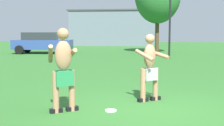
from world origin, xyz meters
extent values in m
plane|color=#2D6628|center=(0.00, 0.00, 0.00)|extent=(80.00, 80.00, 0.00)
cube|color=black|center=(-1.99, -0.45, 0.04)|extent=(0.28, 0.24, 0.09)
cylinder|color=tan|center=(-1.99, -0.45, 0.44)|extent=(0.13, 0.13, 0.87)
cube|color=black|center=(-1.70, -0.25, 0.04)|extent=(0.28, 0.24, 0.09)
cylinder|color=tan|center=(-1.70, -0.25, 0.44)|extent=(0.13, 0.13, 0.87)
cube|color=#28844C|center=(-1.85, -0.35, 0.71)|extent=(0.44, 0.41, 0.31)
ellipsoid|color=tan|center=(-1.85, -0.35, 1.19)|extent=(0.42, 0.38, 0.63)
cylinder|color=tan|center=(-2.10, -0.40, 1.22)|extent=(0.27, 0.54, 0.41)
cylinder|color=tan|center=(-1.71, -0.13, 1.22)|extent=(0.34, 0.58, 0.26)
sphere|color=tan|center=(-1.85, -0.35, 1.63)|extent=(0.24, 0.24, 0.24)
cube|color=black|center=(0.08, 0.94, 0.04)|extent=(0.28, 0.24, 0.09)
cylinder|color=tan|center=(0.08, 0.94, 0.40)|extent=(0.13, 0.13, 0.80)
cube|color=black|center=(-0.22, 0.74, 0.04)|extent=(0.28, 0.24, 0.09)
cylinder|color=tan|center=(-0.22, 0.74, 0.40)|extent=(0.13, 0.13, 0.80)
cube|color=#B7B7BC|center=(-0.07, 0.84, 0.66)|extent=(0.40, 0.38, 0.29)
ellipsoid|color=tan|center=(-0.07, 0.84, 1.09)|extent=(0.38, 0.35, 0.58)
cylinder|color=tan|center=(0.16, 0.87, 1.12)|extent=(0.47, 0.45, 0.19)
cylinder|color=tan|center=(-0.19, 0.64, 1.12)|extent=(0.47, 0.43, 0.28)
sphere|color=tan|center=(-0.07, 0.84, 1.50)|extent=(0.22, 0.22, 0.22)
cylinder|color=white|center=(-0.88, -0.19, 0.01)|extent=(0.25, 0.25, 0.03)
cube|color=#2D478C|center=(-7.96, 15.25, 0.67)|extent=(4.45, 2.19, 0.70)
cube|color=#282D33|center=(-8.16, 15.23, 1.30)|extent=(2.54, 1.80, 0.56)
cylinder|color=black|center=(-6.54, 16.29, 0.32)|extent=(0.66, 0.28, 0.64)
cylinder|color=black|center=(-6.38, 14.49, 0.32)|extent=(0.66, 0.28, 0.64)
cylinder|color=black|center=(-9.54, 16.01, 0.32)|extent=(0.66, 0.28, 0.64)
cylinder|color=black|center=(-9.37, 14.22, 0.32)|extent=(0.66, 0.28, 0.64)
cylinder|color=black|center=(1.18, 11.98, 2.76)|extent=(0.12, 0.12, 5.52)
cube|color=slate|center=(-4.20, 28.86, 1.96)|extent=(9.62, 4.78, 3.93)
cube|color=#3F3F44|center=(-4.20, 28.86, 4.01)|extent=(10.01, 4.97, 0.16)
cylinder|color=#4C3823|center=(0.58, 16.75, 1.45)|extent=(0.30, 0.30, 2.89)
camera|label=1|loc=(-0.12, -6.24, 1.69)|focal=47.45mm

